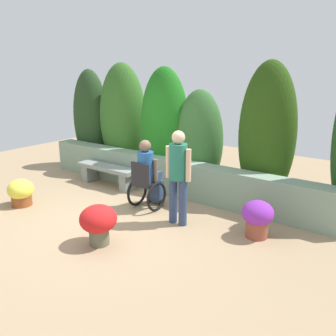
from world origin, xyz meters
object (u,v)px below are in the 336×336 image
at_px(flower_pot_purple_near, 257,217).
at_px(flower_pot_terracotta_by_wall, 98,222).
at_px(person_in_wheelchair, 148,176).
at_px(flower_pot_red_accent, 21,192).
at_px(stone_bench, 107,172).
at_px(person_standing_companion, 178,172).

bearing_deg(flower_pot_purple_near, flower_pot_terracotta_by_wall, -138.07).
bearing_deg(person_in_wheelchair, flower_pot_purple_near, -1.86).
height_order(flower_pot_terracotta_by_wall, flower_pot_red_accent, flower_pot_terracotta_by_wall).
bearing_deg(stone_bench, person_in_wheelchair, -15.77).
distance_m(person_in_wheelchair, person_standing_companion, 0.97).
relative_size(person_in_wheelchair, flower_pot_red_accent, 2.53).
height_order(person_in_wheelchair, person_standing_companion, person_standing_companion).
distance_m(person_standing_companion, flower_pot_terracotta_by_wall, 1.53).
bearing_deg(stone_bench, flower_pot_purple_near, -5.22).
bearing_deg(person_standing_companion, person_in_wheelchair, 171.96).
bearing_deg(flower_pot_red_accent, person_in_wheelchair, 33.57).
height_order(stone_bench, flower_pot_terracotta_by_wall, flower_pot_terracotta_by_wall).
relative_size(flower_pot_terracotta_by_wall, flower_pot_red_accent, 1.19).
xyz_separation_m(flower_pot_terracotta_by_wall, flower_pot_red_accent, (-2.41, 0.22, -0.10)).
distance_m(flower_pot_purple_near, flower_pot_red_accent, 4.47).
bearing_deg(flower_pot_purple_near, person_in_wheelchair, -178.53).
xyz_separation_m(person_in_wheelchair, person_standing_companion, (0.88, -0.27, 0.31)).
distance_m(person_in_wheelchair, flower_pot_terracotta_by_wall, 1.65).
relative_size(person_standing_companion, flower_pot_terracotta_by_wall, 2.59).
bearing_deg(person_in_wheelchair, stone_bench, 159.59).
relative_size(person_standing_companion, flower_pot_red_accent, 3.09).
relative_size(person_in_wheelchair, flower_pot_purple_near, 2.20).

